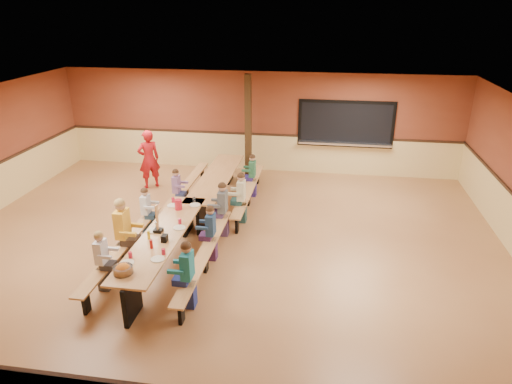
# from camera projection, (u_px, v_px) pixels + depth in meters

# --- Properties ---
(ground) EXTENTS (12.00, 12.00, 0.00)m
(ground) POSITION_uv_depth(u_px,v_px,m) (223.00, 246.00, 9.75)
(ground) COLOR #925F37
(ground) RESTS_ON ground
(room_envelope) EXTENTS (12.04, 10.04, 3.02)m
(room_envelope) POSITION_uv_depth(u_px,v_px,m) (222.00, 217.00, 9.49)
(room_envelope) COLOR brown
(room_envelope) RESTS_ON ground
(kitchen_pass_through) EXTENTS (2.78, 0.28, 1.38)m
(kitchen_pass_through) POSITION_uv_depth(u_px,v_px,m) (346.00, 126.00, 13.33)
(kitchen_pass_through) COLOR black
(kitchen_pass_through) RESTS_ON ground
(structural_post) EXTENTS (0.18, 0.18, 3.00)m
(structural_post) POSITION_uv_depth(u_px,v_px,m) (248.00, 127.00, 13.22)
(structural_post) COLOR #302010
(structural_post) RESTS_ON ground
(cafeteria_table_main) EXTENTS (1.91, 3.70, 0.74)m
(cafeteria_table_main) POSITION_uv_depth(u_px,v_px,m) (163.00, 244.00, 8.77)
(cafeteria_table_main) COLOR #BE844B
(cafeteria_table_main) RESTS_ON ground
(cafeteria_table_second) EXTENTS (1.91, 3.70, 0.74)m
(cafeteria_table_second) POSITION_uv_depth(u_px,v_px,m) (217.00, 184.00, 11.70)
(cafeteria_table_second) COLOR #BE844B
(cafeteria_table_second) RESTS_ON ground
(seated_child_white_left) EXTENTS (0.34, 0.28, 1.15)m
(seated_child_white_left) POSITION_uv_depth(u_px,v_px,m) (102.00, 261.00, 8.09)
(seated_child_white_left) COLOR white
(seated_child_white_left) RESTS_ON ground
(seated_adult_yellow) EXTENTS (0.45, 0.37, 1.37)m
(seated_adult_yellow) POSITION_uv_depth(u_px,v_px,m) (123.00, 232.00, 8.88)
(seated_adult_yellow) COLOR yellow
(seated_adult_yellow) RESTS_ON ground
(seated_child_grey_left) EXTENTS (0.33, 0.27, 1.13)m
(seated_child_grey_left) POSITION_uv_depth(u_px,v_px,m) (146.00, 213.00, 10.00)
(seated_child_grey_left) COLOR silver
(seated_child_grey_left) RESTS_ON ground
(seated_child_teal_right) EXTENTS (0.38, 0.31, 1.22)m
(seated_child_teal_right) POSITION_uv_depth(u_px,v_px,m) (188.00, 275.00, 7.61)
(seated_child_teal_right) COLOR teal
(seated_child_teal_right) RESTS_ON ground
(seated_child_navy_right) EXTENTS (0.35, 0.28, 1.16)m
(seated_child_navy_right) POSITION_uv_depth(u_px,v_px,m) (211.00, 233.00, 9.06)
(seated_child_navy_right) COLOR navy
(seated_child_navy_right) RESTS_ON ground
(seated_child_char_right) EXTENTS (0.38, 0.31, 1.24)m
(seated_child_char_right) POSITION_uv_depth(u_px,v_px,m) (223.00, 210.00, 10.02)
(seated_child_char_right) COLOR #51565B
(seated_child_char_right) RESTS_ON ground
(seated_child_purple_sec) EXTENTS (0.33, 0.27, 1.13)m
(seated_child_purple_sec) POSITION_uv_depth(u_px,v_px,m) (177.00, 192.00, 11.12)
(seated_child_purple_sec) COLOR #8E679B
(seated_child_purple_sec) RESTS_ON ground
(seated_child_green_sec) EXTENTS (0.34, 0.28, 1.15)m
(seated_child_green_sec) POSITION_uv_depth(u_px,v_px,m) (252.00, 176.00, 12.11)
(seated_child_green_sec) COLOR #2B6B49
(seated_child_green_sec) RESTS_ON ground
(seated_child_tan_sec) EXTENTS (0.37, 0.30, 1.21)m
(seated_child_tan_sec) POSITION_uv_depth(u_px,v_px,m) (241.00, 198.00, 10.65)
(seated_child_tan_sec) COLOR beige
(seated_child_tan_sec) RESTS_ON ground
(standing_woman) EXTENTS (0.72, 0.67, 1.64)m
(standing_woman) POSITION_uv_depth(u_px,v_px,m) (149.00, 159.00, 12.61)
(standing_woman) COLOR #B11419
(standing_woman) RESTS_ON ground
(punch_pitcher) EXTENTS (0.16, 0.16, 0.22)m
(punch_pitcher) POSITION_uv_depth(u_px,v_px,m) (178.00, 205.00, 9.70)
(punch_pitcher) COLOR red
(punch_pitcher) RESTS_ON cafeteria_table_main
(chip_bowl) EXTENTS (0.32, 0.32, 0.15)m
(chip_bowl) POSITION_uv_depth(u_px,v_px,m) (123.00, 269.00, 7.41)
(chip_bowl) COLOR orange
(chip_bowl) RESTS_ON cafeteria_table_main
(napkin_dispenser) EXTENTS (0.10, 0.14, 0.13)m
(napkin_dispenser) POSITION_uv_depth(u_px,v_px,m) (165.00, 238.00, 8.40)
(napkin_dispenser) COLOR black
(napkin_dispenser) RESTS_ON cafeteria_table_main
(condiment_mustard) EXTENTS (0.06, 0.06, 0.17)m
(condiment_mustard) POSITION_uv_depth(u_px,v_px,m) (149.00, 235.00, 8.48)
(condiment_mustard) COLOR yellow
(condiment_mustard) RESTS_ON cafeteria_table_main
(condiment_ketchup) EXTENTS (0.06, 0.06, 0.17)m
(condiment_ketchup) POSITION_uv_depth(u_px,v_px,m) (151.00, 244.00, 8.16)
(condiment_ketchup) COLOR #B2140F
(condiment_ketchup) RESTS_ON cafeteria_table_main
(table_paddle) EXTENTS (0.16, 0.16, 0.56)m
(table_paddle) POSITION_uv_depth(u_px,v_px,m) (158.00, 225.00, 8.73)
(table_paddle) COLOR black
(table_paddle) RESTS_ON cafeteria_table_main
(place_settings) EXTENTS (0.65, 3.30, 0.11)m
(place_settings) POSITION_uv_depth(u_px,v_px,m) (162.00, 232.00, 8.67)
(place_settings) COLOR beige
(place_settings) RESTS_ON cafeteria_table_main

